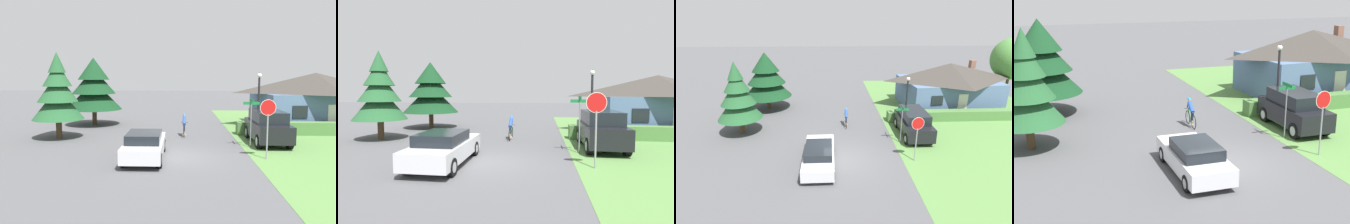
% 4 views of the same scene
% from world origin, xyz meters
% --- Properties ---
extents(ground_plane, '(140.00, 140.00, 0.00)m').
position_xyz_m(ground_plane, '(0.00, 0.00, 0.00)').
color(ground_plane, '#515154').
extents(cottage_house, '(10.15, 7.22, 4.46)m').
position_xyz_m(cottage_house, '(11.13, 10.83, 2.23)').
color(cottage_house, slate).
rests_on(cottage_house, ground).
extents(hedge_row, '(11.98, 0.90, 0.89)m').
position_xyz_m(hedge_row, '(10.13, 6.55, 0.44)').
color(hedge_row, '#4C7A3D').
rests_on(hedge_row, ground).
extents(sedan_left_lane, '(1.89, 4.69, 1.37)m').
position_xyz_m(sedan_left_lane, '(-1.52, -0.46, 0.69)').
color(sedan_left_lane, silver).
rests_on(sedan_left_lane, ground).
extents(cyclist, '(0.44, 1.78, 1.52)m').
position_xyz_m(cyclist, '(0.47, 5.68, 0.72)').
color(cyclist, black).
rests_on(cyclist, ground).
extents(parked_suv_right, '(2.01, 4.60, 2.00)m').
position_xyz_m(parked_suv_right, '(5.51, 3.64, 1.02)').
color(parked_suv_right, black).
rests_on(parked_suv_right, ground).
extents(stop_sign, '(0.79, 0.09, 2.96)m').
position_xyz_m(stop_sign, '(4.49, -0.26, 2.13)').
color(stop_sign, gray).
rests_on(stop_sign, ground).
extents(street_lamp, '(0.29, 0.29, 4.30)m').
position_xyz_m(street_lamp, '(5.26, 5.03, 2.60)').
color(street_lamp, black).
rests_on(street_lamp, ground).
extents(street_name_sign, '(0.90, 0.90, 2.79)m').
position_xyz_m(street_name_sign, '(4.23, 2.34, 1.92)').
color(street_name_sign, gray).
rests_on(street_name_sign, ground).
extents(conifer_tall_near, '(3.31, 3.31, 5.61)m').
position_xyz_m(conifer_tall_near, '(-7.75, 4.64, 2.94)').
color(conifer_tall_near, '#4C3823').
rests_on(conifer_tall_near, ground).
extents(conifer_tall_far, '(4.56, 4.56, 5.54)m').
position_xyz_m(conifer_tall_far, '(-6.94, 10.42, 3.12)').
color(conifer_tall_far, '#4C3823').
rests_on(conifer_tall_far, ground).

